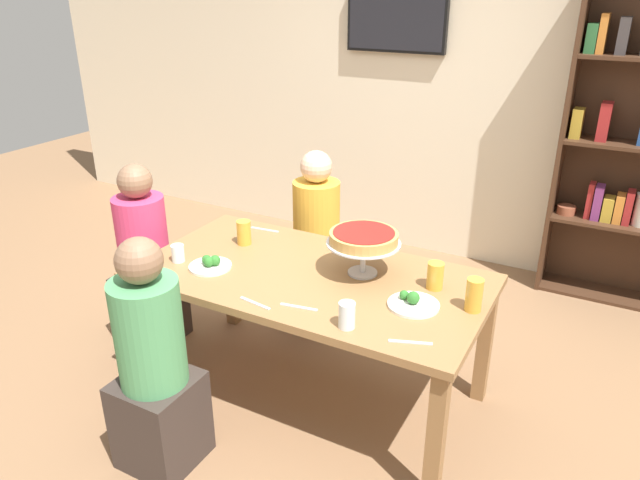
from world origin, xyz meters
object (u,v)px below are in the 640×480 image
(television, at_px, (396,20))
(diner_head_west, at_px, (146,268))
(salad_plate_near_diner, at_px, (413,303))
(salad_plate_far_diner, at_px, (210,264))
(beer_glass_amber_short, at_px, (474,295))
(cutlery_knife_far, at_px, (265,230))
(cutlery_fork_near, at_px, (410,342))
(beer_glass_amber_spare, at_px, (435,276))
(beer_glass_amber_tall, at_px, (244,233))
(water_glass_clear_far, at_px, (347,315))
(dining_table, at_px, (311,289))
(diner_near_left, at_px, (154,373))
(cutlery_knife_near, at_px, (255,303))
(deep_dish_pizza_stand, at_px, (364,240))
(diner_far_left, at_px, (316,249))
(cutlery_fork_far, at_px, (299,307))
(water_glass_clear_near, at_px, (178,253))

(television, distance_m, diner_head_west, 2.59)
(salad_plate_near_diner, bearing_deg, salad_plate_far_diner, -173.16)
(beer_glass_amber_short, relative_size, cutlery_knife_far, 0.86)
(cutlery_fork_near, distance_m, cutlery_knife_far, 1.38)
(diner_head_west, height_order, beer_glass_amber_spare, diner_head_west)
(beer_glass_amber_tall, height_order, water_glass_clear_far, beer_glass_amber_tall)
(television, height_order, water_glass_clear_far, television)
(dining_table, distance_m, diner_near_left, 0.86)
(cutlery_knife_near, bearing_deg, dining_table, 87.29)
(diner_head_west, height_order, deep_dish_pizza_stand, diner_head_west)
(television, relative_size, diner_near_left, 0.69)
(salad_plate_far_diner, distance_m, water_glass_clear_far, 0.89)
(salad_plate_near_diner, bearing_deg, diner_near_left, -143.47)
(diner_far_left, relative_size, cutlery_fork_far, 6.39)
(diner_far_left, xyz_separation_m, water_glass_clear_near, (-0.31, -0.96, 0.29))
(television, xyz_separation_m, beer_glass_amber_tall, (-0.08, -1.96, -1.02))
(beer_glass_amber_short, bearing_deg, deep_dish_pizza_stand, 170.84)
(salad_plate_near_diner, height_order, water_glass_clear_far, water_glass_clear_far)
(beer_glass_amber_short, height_order, beer_glass_amber_spare, beer_glass_amber_short)
(television, distance_m, diner_near_left, 3.16)
(cutlery_fork_far, distance_m, cutlery_knife_far, 0.94)
(deep_dish_pizza_stand, distance_m, water_glass_clear_far, 0.53)
(diner_head_west, distance_m, deep_dish_pizza_stand, 1.46)
(water_glass_clear_near, bearing_deg, water_glass_clear_far, -8.56)
(television, relative_size, cutlery_fork_near, 4.39)
(cutlery_fork_near, bearing_deg, beer_glass_amber_tall, 136.92)
(diner_head_west, relative_size, beer_glass_amber_tall, 8.41)
(dining_table, distance_m, diner_far_left, 0.86)
(dining_table, height_order, cutlery_fork_near, cutlery_fork_near)
(beer_glass_amber_spare, xyz_separation_m, water_glass_clear_near, (-1.29, -0.35, -0.02))
(dining_table, height_order, beer_glass_amber_short, beer_glass_amber_short)
(salad_plate_far_diner, bearing_deg, diner_far_left, 83.36)
(diner_near_left, height_order, beer_glass_amber_short, diner_near_left)
(beer_glass_amber_tall, distance_m, cutlery_fork_far, 0.79)
(dining_table, bearing_deg, cutlery_fork_far, -69.90)
(cutlery_knife_near, bearing_deg, cutlery_fork_far, 27.62)
(television, bearing_deg, cutlery_fork_near, -65.95)
(beer_glass_amber_spare, bearing_deg, cutlery_knife_near, -141.66)
(television, bearing_deg, beer_glass_amber_tall, -92.34)
(water_glass_clear_near, bearing_deg, cutlery_fork_far, -8.18)
(deep_dish_pizza_stand, distance_m, cutlery_knife_near, 0.63)
(water_glass_clear_near, bearing_deg, salad_plate_near_diner, 6.59)
(salad_plate_far_diner, bearing_deg, water_glass_clear_far, -11.62)
(television, height_order, deep_dish_pizza_stand, television)
(salad_plate_near_diner, bearing_deg, beer_glass_amber_short, 20.12)
(diner_near_left, height_order, cutlery_knife_far, diner_near_left)
(diner_near_left, xyz_separation_m, cutlery_knife_far, (-0.14, 1.13, 0.25))
(salad_plate_far_diner, bearing_deg, water_glass_clear_near, -174.75)
(beer_glass_amber_short, relative_size, cutlery_knife_near, 0.86)
(water_glass_clear_near, height_order, cutlery_fork_far, water_glass_clear_near)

